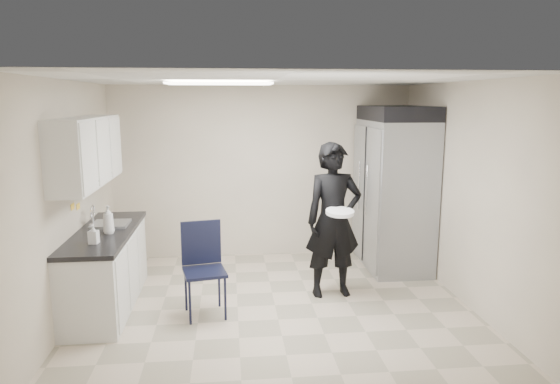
{
  "coord_description": "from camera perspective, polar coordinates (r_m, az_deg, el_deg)",
  "views": [
    {
      "loc": [
        -0.51,
        -5.51,
        2.4
      ],
      "look_at": [
        0.08,
        0.2,
        1.32
      ],
      "focal_mm": 32.0,
      "sensor_mm": 36.0,
      "label": 1
    }
  ],
  "objects": [
    {
      "name": "folding_chair",
      "position": [
        5.66,
        -8.62,
        -9.03
      ],
      "size": [
        0.53,
        0.53,
        1.01
      ],
      "primitive_type": "cube",
      "rotation": [
        0.0,
        0.0,
        0.19
      ],
      "color": "black",
      "rests_on": "floor"
    },
    {
      "name": "left_wall",
      "position": [
        5.88,
        -23.0,
        -0.99
      ],
      "size": [
        0.0,
        4.0,
        4.0
      ],
      "primitive_type": "plane",
      "rotation": [
        1.57,
        0.0,
        1.57
      ],
      "color": "beige",
      "rests_on": "floor"
    },
    {
      "name": "upper_cabinets",
      "position": [
        5.95,
        -21.2,
        4.38
      ],
      "size": [
        0.35,
        1.8,
        0.75
      ],
      "primitive_type": "cube",
      "color": "silver",
      "rests_on": "left_wall"
    },
    {
      "name": "ceiling",
      "position": [
        5.54,
        -0.64,
        12.71
      ],
      "size": [
        4.5,
        4.5,
        0.0
      ],
      "primitive_type": "plane",
      "rotation": [
        3.14,
        0.0,
        0.0
      ],
      "color": "silver",
      "rests_on": "back_wall"
    },
    {
      "name": "bucket_lid",
      "position": [
        5.83,
        6.88,
        -2.3
      ],
      "size": [
        0.36,
        0.36,
        0.04
      ],
      "primitive_type": "cylinder",
      "rotation": [
        0.0,
        0.0,
        0.09
      ],
      "color": "white",
      "rests_on": "man_tuxedo"
    },
    {
      "name": "lower_counter",
      "position": [
        6.21,
        -19.21,
        -8.47
      ],
      "size": [
        0.6,
        1.9,
        0.86
      ],
      "primitive_type": "cube",
      "color": "silver",
      "rests_on": "floor"
    },
    {
      "name": "back_wall",
      "position": [
        7.61,
        -2.02,
        2.31
      ],
      "size": [
        4.5,
        0.0,
        4.5
      ],
      "primitive_type": "plane",
      "rotation": [
        1.57,
        0.0,
        0.0
      ],
      "color": "beige",
      "rests_on": "floor"
    },
    {
      "name": "fridge_compressor",
      "position": [
        7.18,
        13.25,
        8.75
      ],
      "size": [
        0.8,
        1.35,
        0.2
      ],
      "primitive_type": "cube",
      "color": "black",
      "rests_on": "commercial_fridge"
    },
    {
      "name": "sink",
      "position": [
        6.32,
        -18.76,
        -3.96
      ],
      "size": [
        0.42,
        0.4,
        0.14
      ],
      "primitive_type": "cube",
      "color": "gray",
      "rests_on": "countertop"
    },
    {
      "name": "notice_sticker_left",
      "position": [
        5.99,
        -22.62,
        -1.55
      ],
      "size": [
        0.0,
        0.12,
        0.07
      ],
      "primitive_type": "cube",
      "color": "yellow",
      "rests_on": "left_wall"
    },
    {
      "name": "commercial_fridge",
      "position": [
        7.31,
        12.87,
        -0.29
      ],
      "size": [
        0.8,
        1.35,
        2.1
      ],
      "primitive_type": "cube",
      "color": "gray",
      "rests_on": "floor"
    },
    {
      "name": "soap_bottle_a",
      "position": [
        5.9,
        -19.04,
        -3.0
      ],
      "size": [
        0.17,
        0.17,
        0.32
      ],
      "primitive_type": "imported",
      "rotation": [
        0.0,
        0.0,
        0.66
      ],
      "color": "silver",
      "rests_on": "countertop"
    },
    {
      "name": "faucet",
      "position": [
        6.33,
        -20.61,
        -2.65
      ],
      "size": [
        0.02,
        0.02,
        0.24
      ],
      "primitive_type": "cylinder",
      "color": "silver",
      "rests_on": "countertop"
    },
    {
      "name": "ceiling_panel",
      "position": [
        5.92,
        -6.94,
        12.21
      ],
      "size": [
        1.2,
        0.6,
        0.02
      ],
      "primitive_type": "cube",
      "color": "white",
      "rests_on": "ceiling"
    },
    {
      "name": "right_wall",
      "position": [
        6.26,
        20.35,
        -0.15
      ],
      "size": [
        0.0,
        4.0,
        4.0
      ],
      "primitive_type": "plane",
      "rotation": [
        1.57,
        0.0,
        -1.57
      ],
      "color": "beige",
      "rests_on": "floor"
    },
    {
      "name": "man_tuxedo",
      "position": [
        6.1,
        6.13,
        -3.23
      ],
      "size": [
        0.73,
        0.52,
        1.89
      ],
      "primitive_type": "imported",
      "rotation": [
        0.0,
        0.0,
        0.09
      ],
      "color": "black",
      "rests_on": "floor"
    },
    {
      "name": "floor",
      "position": [
        6.03,
        -0.59,
        -12.81
      ],
      "size": [
        4.5,
        4.5,
        0.0
      ],
      "primitive_type": "plane",
      "color": "#B9A791",
      "rests_on": "ground"
    },
    {
      "name": "towel_dispenser",
      "position": [
        7.1,
        -19.2,
        3.73
      ],
      "size": [
        0.22,
        0.3,
        0.35
      ],
      "primitive_type": "cube",
      "color": "black",
      "rests_on": "left_wall"
    },
    {
      "name": "notice_sticker_right",
      "position": [
        6.19,
        -22.07,
        -1.53
      ],
      "size": [
        0.0,
        0.12,
        0.07
      ],
      "primitive_type": "cube",
      "color": "yellow",
      "rests_on": "left_wall"
    },
    {
      "name": "countertop",
      "position": [
        6.08,
        -19.47,
        -4.41
      ],
      "size": [
        0.64,
        1.95,
        0.05
      ],
      "primitive_type": "cube",
      "color": "black",
      "rests_on": "lower_counter"
    },
    {
      "name": "soap_bottle_b",
      "position": [
        5.55,
        -20.55,
        -4.51
      ],
      "size": [
        0.1,
        0.11,
        0.21
      ],
      "primitive_type": "imported",
      "rotation": [
        0.0,
        0.0,
        -0.14
      ],
      "color": "silver",
      "rests_on": "countertop"
    }
  ]
}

